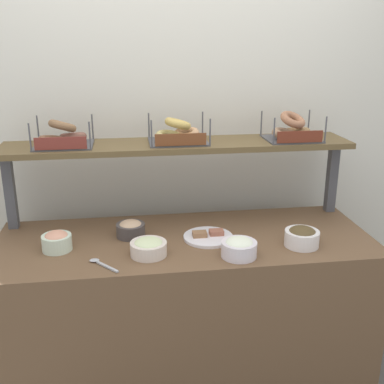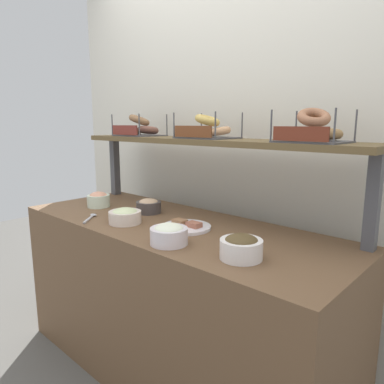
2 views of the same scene
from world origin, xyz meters
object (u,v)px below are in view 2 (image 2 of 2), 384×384
object	(u,v)px
bowl_lox_spread	(98,199)
bowl_hummus	(149,206)
bagel_basket_sesame	(207,130)
bowl_potato_salad	(125,216)
bowl_cream_cheese	(169,234)
serving_spoon_near_plate	(91,217)
bagel_basket_everything	(312,131)
bowl_chocolate_spread	(241,247)
serving_plate_white	(186,227)
bagel_basket_cinnamon_raisin	(139,128)

from	to	relation	value
bowl_lox_spread	bowl_hummus	bearing A→B (deg)	17.85
bowl_hummus	bagel_basket_sesame	size ratio (longest dim) A/B	0.47
bowl_potato_salad	bowl_lox_spread	bearing A→B (deg)	164.82
bowl_hummus	bowl_cream_cheese	world-z (taller)	bowl_cream_cheese
serving_spoon_near_plate	bagel_basket_everything	world-z (taller)	bagel_basket_everything
bowl_chocolate_spread	bowl_lox_spread	bearing A→B (deg)	174.19
bowl_cream_cheese	serving_spoon_near_plate	xyz separation A→B (m)	(-0.63, 0.01, -0.04)
bowl_hummus	bagel_basket_everything	world-z (taller)	bagel_basket_everything
bowl_lox_spread	bowl_cream_cheese	distance (m)	0.85
bagel_basket_everything	bowl_cream_cheese	bearing A→B (deg)	-129.18
bowl_chocolate_spread	bowl_hummus	distance (m)	0.84
bowl_lox_spread	serving_plate_white	bearing A→B (deg)	2.17
serving_plate_white	bagel_basket_cinnamon_raisin	world-z (taller)	bagel_basket_cinnamon_raisin
bowl_chocolate_spread	bowl_cream_cheese	size ratio (longest dim) A/B	1.01
serving_plate_white	bagel_basket_everything	world-z (taller)	bagel_basket_everything
bowl_cream_cheese	serving_plate_white	world-z (taller)	bowl_cream_cheese
bagel_basket_cinnamon_raisin	bagel_basket_everything	bearing A→B (deg)	-0.86
bowl_hummus	bagel_basket_everything	size ratio (longest dim) A/B	0.50
bowl_potato_salad	bagel_basket_cinnamon_raisin	size ratio (longest dim) A/B	0.57
bagel_basket_everything	bagel_basket_sesame	bearing A→B (deg)	178.16
serving_plate_white	serving_spoon_near_plate	xyz separation A→B (m)	(-0.52, -0.21, -0.00)
bowl_chocolate_spread	bowl_lox_spread	xyz separation A→B (m)	(-1.16, 0.12, -0.00)
serving_spoon_near_plate	bagel_basket_sesame	bearing A→B (deg)	50.41
bowl_potato_salad	serving_spoon_near_plate	world-z (taller)	bowl_potato_salad
serving_spoon_near_plate	bagel_basket_cinnamon_raisin	world-z (taller)	bagel_basket_cinnamon_raisin
bowl_lox_spread	bagel_basket_cinnamon_raisin	world-z (taller)	bagel_basket_cinnamon_raisin
bowl_hummus	bagel_basket_cinnamon_raisin	xyz separation A→B (m)	(-0.32, 0.20, 0.44)
bowl_chocolate_spread	serving_spoon_near_plate	size ratio (longest dim) A/B	1.17
bowl_lox_spread	bowl_cream_cheese	size ratio (longest dim) A/B	0.85
serving_spoon_near_plate	bagel_basket_everything	xyz separation A→B (m)	(1.02, 0.48, 0.47)
bagel_basket_sesame	bowl_lox_spread	bearing A→B (deg)	-152.93
bowl_chocolate_spread	serving_spoon_near_plate	bearing A→B (deg)	-176.20
bowl_hummus	bagel_basket_sesame	world-z (taller)	bagel_basket_sesame
serving_spoon_near_plate	bowl_potato_salad	bearing A→B (deg)	16.84
bowl_hummus	bagel_basket_everything	distance (m)	1.00
bowl_potato_salad	bowl_chocolate_spread	bearing A→B (deg)	-0.23
bowl_lox_spread	bowl_potato_salad	size ratio (longest dim) A/B	0.82
bowl_hummus	bowl_chocolate_spread	bearing A→B (deg)	-15.80
bowl_hummus	bowl_potato_salad	bearing A→B (deg)	-71.27
bowl_cream_cheese	bagel_basket_cinnamon_raisin	world-z (taller)	bagel_basket_cinnamon_raisin
serving_spoon_near_plate	bagel_basket_sesame	distance (m)	0.80
bowl_cream_cheese	bowl_lox_spread	bearing A→B (deg)	167.23
bagel_basket_cinnamon_raisin	bagel_basket_everything	world-z (taller)	bagel_basket_everything
bowl_chocolate_spread	bowl_potato_salad	distance (m)	0.73
bowl_chocolate_spread	bagel_basket_everything	xyz separation A→B (m)	(0.07, 0.41, 0.43)
bagel_basket_cinnamon_raisin	serving_plate_white	bearing A→B (deg)	-22.19
bowl_hummus	bagel_basket_sesame	distance (m)	0.55
bowl_cream_cheese	bagel_basket_sesame	xyz separation A→B (m)	(-0.22, 0.50, 0.43)
bagel_basket_sesame	bagel_basket_everything	world-z (taller)	bagel_basket_everything
bowl_chocolate_spread	serving_spoon_near_plate	xyz separation A→B (m)	(-0.95, -0.06, -0.04)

